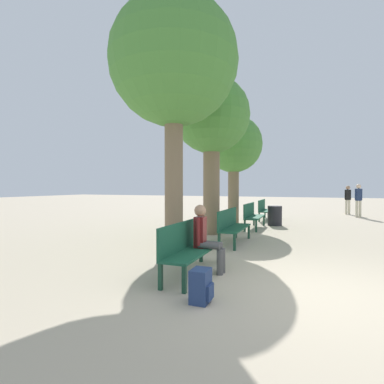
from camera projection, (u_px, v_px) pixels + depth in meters
ground_plane at (319, 295)px, 4.31m from camera, size 80.00×80.00×0.00m
bench_row_0 at (189, 245)px, 5.29m from camera, size 0.48×1.89×0.93m
bench_row_1 at (232, 224)px, 8.18m from camera, size 0.48×1.89×0.93m
bench_row_2 at (252, 214)px, 11.07m from camera, size 0.48×1.89×0.93m
bench_row_3 at (264, 208)px, 13.96m from camera, size 0.48×1.89×0.93m
tree_row_0 at (174, 64)px, 7.01m from camera, size 3.03×3.03×6.01m
tree_row_1 at (211, 119)px, 9.71m from camera, size 2.49×2.49×5.12m
tree_row_2 at (234, 146)px, 12.51m from camera, size 2.39×2.39×4.53m
person_seated at (206, 236)px, 5.43m from camera, size 0.56×0.32×1.22m
backpack at (201, 286)px, 4.02m from camera, size 0.27×0.30×0.45m
pedestrian_near at (358, 198)px, 14.94m from camera, size 0.34×0.28×1.67m
pedestrian_mid at (348, 198)px, 16.52m from camera, size 0.32×0.27×1.59m
trash_bin at (275, 216)px, 11.91m from camera, size 0.56×0.56×0.78m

